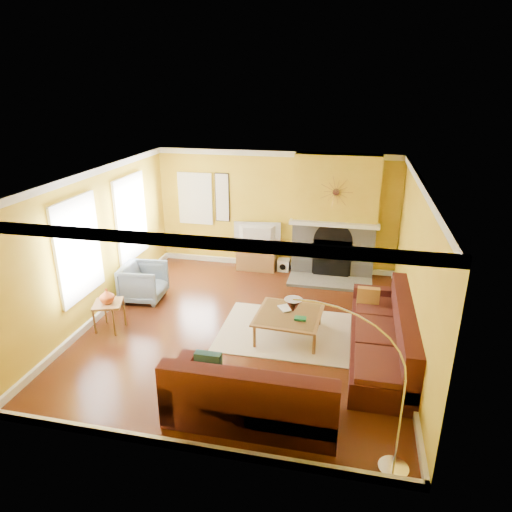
% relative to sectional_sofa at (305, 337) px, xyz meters
% --- Properties ---
extents(floor, '(5.50, 6.00, 0.02)m').
position_rel_sectional_sofa_xyz_m(floor, '(-1.15, 0.87, -0.46)').
color(floor, '#602B14').
rests_on(floor, ground).
extents(ceiling, '(5.50, 6.00, 0.02)m').
position_rel_sectional_sofa_xyz_m(ceiling, '(-1.15, 0.87, 2.26)').
color(ceiling, white).
rests_on(ceiling, ground).
extents(wall_back, '(5.50, 0.02, 2.70)m').
position_rel_sectional_sofa_xyz_m(wall_back, '(-1.15, 3.88, 0.90)').
color(wall_back, gold).
rests_on(wall_back, ground).
extents(wall_front, '(5.50, 0.02, 2.70)m').
position_rel_sectional_sofa_xyz_m(wall_front, '(-1.15, -2.14, 0.90)').
color(wall_front, gold).
rests_on(wall_front, ground).
extents(wall_left, '(0.02, 6.00, 2.70)m').
position_rel_sectional_sofa_xyz_m(wall_left, '(-3.91, 0.87, 0.90)').
color(wall_left, gold).
rests_on(wall_left, ground).
extents(wall_right, '(0.02, 6.00, 2.70)m').
position_rel_sectional_sofa_xyz_m(wall_right, '(1.61, 0.87, 0.90)').
color(wall_right, gold).
rests_on(wall_right, ground).
extents(baseboard, '(5.50, 6.00, 0.12)m').
position_rel_sectional_sofa_xyz_m(baseboard, '(-1.15, 0.87, -0.39)').
color(baseboard, white).
rests_on(baseboard, floor).
extents(crown_molding, '(5.50, 6.00, 0.12)m').
position_rel_sectional_sofa_xyz_m(crown_molding, '(-1.15, 0.87, 2.19)').
color(crown_molding, white).
rests_on(crown_molding, ceiling).
extents(window_left_near, '(0.06, 1.22, 1.72)m').
position_rel_sectional_sofa_xyz_m(window_left_near, '(-3.87, 2.17, 1.05)').
color(window_left_near, white).
rests_on(window_left_near, wall_left).
extents(window_left_far, '(0.06, 1.22, 1.72)m').
position_rel_sectional_sofa_xyz_m(window_left_far, '(-3.87, 0.27, 1.05)').
color(window_left_far, white).
rests_on(window_left_far, wall_left).
extents(window_back, '(0.82, 0.06, 1.22)m').
position_rel_sectional_sofa_xyz_m(window_back, '(-3.05, 3.83, 1.10)').
color(window_back, white).
rests_on(window_back, wall_back).
extents(wall_art, '(0.34, 0.04, 1.14)m').
position_rel_sectional_sofa_xyz_m(wall_art, '(-2.40, 3.84, 1.15)').
color(wall_art, white).
rests_on(wall_art, wall_back).
extents(fireplace, '(1.80, 0.40, 2.70)m').
position_rel_sectional_sofa_xyz_m(fireplace, '(0.20, 3.67, 0.90)').
color(fireplace, gray).
rests_on(fireplace, floor).
extents(mantel, '(1.92, 0.22, 0.08)m').
position_rel_sectional_sofa_xyz_m(mantel, '(0.20, 3.43, 0.80)').
color(mantel, white).
rests_on(mantel, fireplace).
extents(hearth, '(1.80, 0.70, 0.06)m').
position_rel_sectional_sofa_xyz_m(hearth, '(0.20, 3.12, -0.42)').
color(hearth, gray).
rests_on(hearth, floor).
extents(sunburst, '(0.70, 0.04, 0.70)m').
position_rel_sectional_sofa_xyz_m(sunburst, '(0.20, 3.44, 1.50)').
color(sunburst, olive).
rests_on(sunburst, fireplace).
extents(rug, '(2.40, 1.80, 0.02)m').
position_rel_sectional_sofa_xyz_m(rug, '(-0.35, 0.87, -0.44)').
color(rug, beige).
rests_on(rug, floor).
extents(sectional_sofa, '(3.20, 3.67, 0.90)m').
position_rel_sectional_sofa_xyz_m(sectional_sofa, '(0.00, 0.00, 0.00)').
color(sectional_sofa, '#471916').
rests_on(sectional_sofa, floor).
extents(coffee_table, '(1.14, 1.14, 0.43)m').
position_rel_sectional_sofa_xyz_m(coffee_table, '(-0.36, 0.75, -0.24)').
color(coffee_table, white).
rests_on(coffee_table, floor).
extents(media_console, '(0.90, 0.40, 0.49)m').
position_rel_sectional_sofa_xyz_m(media_console, '(-1.53, 3.58, -0.20)').
color(media_console, olive).
rests_on(media_console, floor).
extents(tv, '(1.08, 0.26, 0.62)m').
position_rel_sectional_sofa_xyz_m(tv, '(-1.53, 3.58, 0.35)').
color(tv, black).
rests_on(tv, media_console).
extents(subwoofer, '(0.27, 0.27, 0.27)m').
position_rel_sectional_sofa_xyz_m(subwoofer, '(-0.90, 3.64, -0.32)').
color(subwoofer, white).
rests_on(subwoofer, floor).
extents(armchair, '(0.87, 0.85, 0.74)m').
position_rel_sectional_sofa_xyz_m(armchair, '(-3.39, 1.54, -0.08)').
color(armchair, slate).
rests_on(armchair, floor).
extents(side_table, '(0.59, 0.59, 0.52)m').
position_rel_sectional_sofa_xyz_m(side_table, '(-3.46, 0.30, -0.19)').
color(side_table, olive).
rests_on(side_table, floor).
extents(vase, '(0.31, 0.31, 0.27)m').
position_rel_sectional_sofa_xyz_m(vase, '(-3.46, 0.30, 0.20)').
color(vase, '#D8591E').
rests_on(vase, side_table).
extents(book, '(0.31, 0.33, 0.03)m').
position_rel_sectional_sofa_xyz_m(book, '(-0.52, 0.86, -0.01)').
color(book, white).
rests_on(book, coffee_table).
extents(arc_lamp, '(1.29, 0.36, 2.02)m').
position_rel_sectional_sofa_xyz_m(arc_lamp, '(0.69, -1.90, 0.56)').
color(arc_lamp, silver).
rests_on(arc_lamp, floor).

